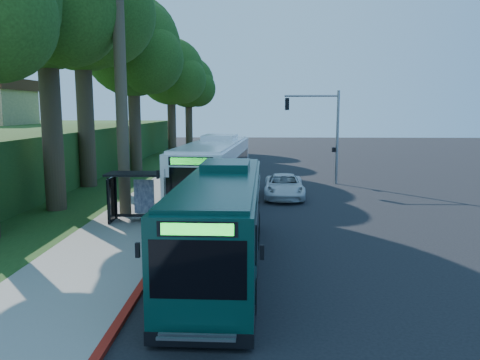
{
  "coord_description": "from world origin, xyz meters",
  "views": [
    {
      "loc": [
        -1.49,
        -25.33,
        5.59
      ],
      "look_at": [
        -2.25,
        1.0,
        1.61
      ],
      "focal_mm": 35.0,
      "sensor_mm": 36.0,
      "label": 1
    }
  ],
  "objects_px": {
    "white_bus": "(215,171)",
    "pickup": "(284,186)",
    "teal_bus": "(222,218)",
    "bus_shelter": "(136,187)"
  },
  "relations": [
    {
      "from": "white_bus",
      "to": "pickup",
      "type": "xyz_separation_m",
      "value": [
        4.26,
        1.97,
        -1.21
      ]
    },
    {
      "from": "teal_bus",
      "to": "pickup",
      "type": "height_order",
      "value": "teal_bus"
    },
    {
      "from": "bus_shelter",
      "to": "white_bus",
      "type": "height_order",
      "value": "white_bus"
    },
    {
      "from": "bus_shelter",
      "to": "pickup",
      "type": "height_order",
      "value": "bus_shelter"
    },
    {
      "from": "white_bus",
      "to": "bus_shelter",
      "type": "bearing_deg",
      "value": -119.75
    },
    {
      "from": "teal_bus",
      "to": "white_bus",
      "type": "bearing_deg",
      "value": 97.35
    },
    {
      "from": "bus_shelter",
      "to": "pickup",
      "type": "bearing_deg",
      "value": 42.54
    },
    {
      "from": "bus_shelter",
      "to": "teal_bus",
      "type": "relative_size",
      "value": 0.26
    },
    {
      "from": "bus_shelter",
      "to": "teal_bus",
      "type": "distance_m",
      "value": 7.8
    },
    {
      "from": "white_bus",
      "to": "pickup",
      "type": "bearing_deg",
      "value": 29.2
    }
  ]
}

